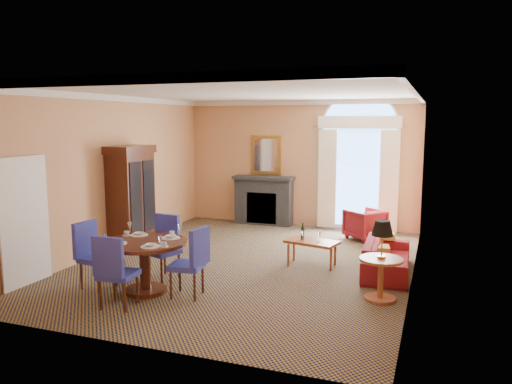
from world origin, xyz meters
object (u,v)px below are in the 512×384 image
(armchair, at_px, (365,224))
(coffee_table, at_px, (312,243))
(armoire, at_px, (131,199))
(dining_table, at_px, (145,255))
(sofa, at_px, (387,257))
(side_table, at_px, (382,253))

(armchair, height_order, coffee_table, coffee_table)
(armchair, bearing_deg, coffee_table, 25.11)
(armoire, xyz_separation_m, dining_table, (1.81, -2.33, -0.44))
(sofa, xyz_separation_m, coffee_table, (-1.36, -0.06, 0.16))
(side_table, bearing_deg, sofa, 91.97)
(armchair, height_order, side_table, side_table)
(dining_table, xyz_separation_m, armchair, (2.74, 4.80, -0.26))
(dining_table, relative_size, side_table, 1.10)
(sofa, relative_size, armchair, 2.54)
(coffee_table, bearing_deg, armchair, 88.19)
(side_table, bearing_deg, coffee_table, 135.30)
(armchair, bearing_deg, sofa, 56.10)
(sofa, bearing_deg, side_table, 179.44)
(armchair, relative_size, coffee_table, 0.73)
(armoire, relative_size, coffee_table, 2.09)
(sofa, relative_size, side_table, 1.62)
(armoire, bearing_deg, coffee_table, -0.14)
(dining_table, distance_m, side_table, 3.63)
(side_table, bearing_deg, armoire, 165.21)
(armoire, relative_size, sofa, 1.12)
(sofa, height_order, armchair, armchair)
(sofa, xyz_separation_m, side_table, (0.05, -1.46, 0.45))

